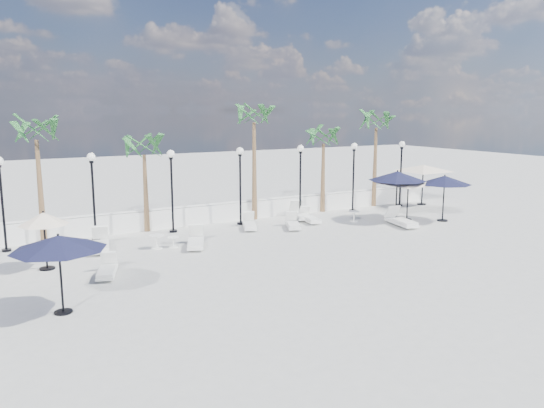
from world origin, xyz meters
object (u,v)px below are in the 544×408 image
lounger_0 (100,244)px  parasol_navy_left (58,243)px  lounger_3 (250,224)px  parasol_navy_mid (397,176)px  parasol_cream_sq_b (424,165)px  lounger_5 (309,218)px  parasol_cream_sq_a (409,178)px  lounger_6 (293,224)px  lounger_4 (300,214)px  parasol_navy_right (445,180)px  lounger_2 (107,270)px  lounger_1 (196,241)px  lounger_7 (401,221)px  parasol_cream_small (44,219)px

lounger_0 → parasol_navy_left: (-2.34, -6.40, 1.75)m
lounger_3 → parasol_navy_mid: bearing=7.8°
lounger_3 → parasol_cream_sq_b: bearing=26.7°
lounger_5 → parasol_cream_sq_a: size_ratio=0.38×
lounger_3 → lounger_6: bearing=-3.6°
lounger_4 → parasol_navy_right: bearing=-16.3°
parasol_cream_sq_b → parasol_cream_sq_a: bearing=-143.5°
parasol_navy_mid → parasol_navy_right: 2.40m
lounger_2 → parasol_cream_sq_b: size_ratio=0.36×
lounger_1 → parasol_navy_mid: bearing=22.3°
lounger_6 → parasol_cream_sq_b: 10.57m
lounger_2 → lounger_7: (14.37, 1.05, 0.05)m
lounger_1 → lounger_4: lounger_4 is taller
lounger_7 → parasol_cream_sq_b: size_ratio=0.43×
lounger_7 → parasol_navy_left: parasol_navy_left is taller
lounger_4 → lounger_6: (-1.51, -1.77, -0.05)m
lounger_1 → parasol_cream_sq_a: 11.75m
parasol_navy_left → parasol_navy_right: (18.91, 3.76, 0.09)m
lounger_6 → lounger_7: size_ratio=0.83×
lounger_2 → parasol_cream_sq_a: (15.67, 2.02, 1.97)m
lounger_5 → parasol_cream_sq_b: size_ratio=0.36×
lounger_4 → parasol_navy_mid: bearing=-17.6°
lounger_3 → parasol_cream_small: 9.72m
parasol_navy_right → parasol_cream_sq_a: (-1.41, 1.10, 0.08)m
lounger_5 → parasol_navy_left: bearing=-141.9°
parasol_navy_left → parasol_navy_right: parasol_navy_right is taller
lounger_1 → parasol_navy_left: 7.96m
parasol_navy_right → parasol_cream_sq_b: parasol_cream_sq_b is taller
parasol_cream_sq_a → parasol_cream_sq_b: bearing=36.5°
lounger_3 → parasol_navy_mid: (7.43, -2.00, 2.08)m
parasol_navy_mid → parasol_cream_sq_b: parasol_navy_mid is taller
lounger_7 → parasol_navy_right: size_ratio=0.83×
lounger_5 → parasol_cream_small: parasol_cream_small is taller
lounger_0 → parasol_cream_sq_a: size_ratio=0.46×
lounger_5 → parasol_cream_sq_b: (8.73, 0.96, 2.16)m
lounger_1 → lounger_6: size_ratio=1.13×
lounger_5 → parasol_navy_left: parasol_navy_left is taller
lounger_0 → lounger_4: lounger_4 is taller
lounger_0 → lounger_2: size_ratio=1.20×
lounger_5 → lounger_7: lounger_7 is taller
lounger_5 → parasol_cream_sq_a: parasol_cream_sq_a is taller
lounger_3 → parasol_navy_mid: parasol_navy_mid is taller
parasol_navy_right → parasol_cream_small: 18.81m
parasol_navy_right → parasol_cream_sq_b: (2.59, 4.06, 0.27)m
lounger_1 → parasol_cream_sq_b: (15.59, 2.78, 2.13)m
lounger_1 → lounger_5: bearing=37.4°
lounger_0 → lounger_5: size_ratio=1.19×
lounger_5 → parasol_navy_left: (-12.77, -6.85, 1.79)m
parasol_navy_right → parasol_cream_small: parasol_navy_right is taller
lounger_2 → parasol_navy_mid: 15.32m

